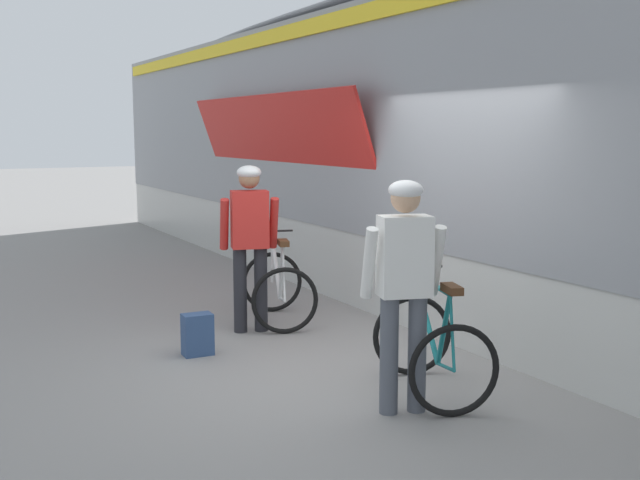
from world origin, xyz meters
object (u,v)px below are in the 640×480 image
Objects in this scene: train_car at (510,144)px; bicycle_near_white at (278,287)px; cyclist_far_in_white at (404,275)px; bicycle_far_teal at (432,346)px; cyclist_near_in_red at (250,233)px; backpack_on_platform at (198,334)px.

bicycle_near_white is at bearing 163.88° from train_car.
cyclist_far_in_white reaches higher than bicycle_near_white.
bicycle_near_white is at bearing 91.73° from bicycle_far_teal.
cyclist_near_in_red reaches higher than bicycle_near_white.
train_car is 17.66× the size of bicycle_near_white.
bicycle_far_teal is at bearing -141.91° from train_car.
bicycle_near_white is at bearing 35.04° from backpack_on_platform.
bicycle_far_teal is at bearing -78.61° from cyclist_near_in_red.
train_car reaches higher than bicycle_near_white.
cyclist_near_in_red is at bearing 101.39° from bicycle_far_teal.
train_car is at bearing -16.12° from bicycle_near_white.
train_car reaches higher than cyclist_near_in_red.
cyclist_near_in_red is at bearing -152.72° from bicycle_near_white.
bicycle_near_white is at bearing 27.28° from cyclist_near_in_red.
cyclist_near_in_red is 2.65m from bicycle_far_teal.
bicycle_far_teal is (-2.53, -1.98, -1.56)m from train_car.
train_car is 3.57m from bicycle_far_teal.
backpack_on_platform is (-1.21, -0.78, -0.20)m from bicycle_near_white.
cyclist_far_in_white is (-2.95, -2.19, -0.91)m from train_car.
train_car is 17.64× the size of bicycle_far_teal.
bicycle_far_teal is 2.35m from backpack_on_platform.
cyclist_far_in_white is at bearing -88.33° from cyclist_near_in_red.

